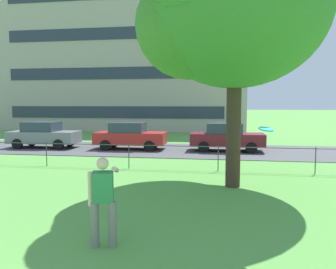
{
  "coord_description": "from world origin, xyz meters",
  "views": [
    {
      "loc": [
        3.74,
        -1.38,
        2.61
      ],
      "look_at": [
        2.2,
        8.16,
        1.74
      ],
      "focal_mm": 36.79,
      "sensor_mm": 36.0,
      "label": 1
    }
  ],
  "objects_px": {
    "tree_large_lawn": "(220,11)",
    "frisbee": "(266,129)",
    "person_thrower": "(103,199)",
    "car_red_right": "(130,136)",
    "car_maroon_center": "(226,137)",
    "car_grey_left": "(44,135)",
    "apartment_building_background": "(134,61)"
  },
  "relations": [
    {
      "from": "apartment_building_background",
      "to": "frisbee",
      "type": "bearing_deg",
      "value": -71.29
    },
    {
      "from": "tree_large_lawn",
      "to": "person_thrower",
      "type": "distance_m",
      "value": 7.09
    },
    {
      "from": "tree_large_lawn",
      "to": "frisbee",
      "type": "distance_m",
      "value": 5.59
    },
    {
      "from": "apartment_building_background",
      "to": "tree_large_lawn",
      "type": "bearing_deg",
      "value": -70.22
    },
    {
      "from": "car_maroon_center",
      "to": "apartment_building_background",
      "type": "bearing_deg",
      "value": 117.74
    },
    {
      "from": "car_grey_left",
      "to": "car_maroon_center",
      "type": "xyz_separation_m",
      "value": [
        10.68,
        0.29,
        0.0
      ]
    },
    {
      "from": "tree_large_lawn",
      "to": "frisbee",
      "type": "bearing_deg",
      "value": -78.32
    },
    {
      "from": "frisbee",
      "to": "car_maroon_center",
      "type": "bearing_deg",
      "value": 92.66
    },
    {
      "from": "car_maroon_center",
      "to": "car_grey_left",
      "type": "bearing_deg",
      "value": -178.44
    },
    {
      "from": "car_grey_left",
      "to": "apartment_building_background",
      "type": "bearing_deg",
      "value": 89.22
    },
    {
      "from": "person_thrower",
      "to": "car_maroon_center",
      "type": "distance_m",
      "value": 13.51
    },
    {
      "from": "tree_large_lawn",
      "to": "frisbee",
      "type": "xyz_separation_m",
      "value": [
        0.92,
        -4.44,
        -3.28
      ]
    },
    {
      "from": "tree_large_lawn",
      "to": "car_maroon_center",
      "type": "height_order",
      "value": "tree_large_lawn"
    },
    {
      "from": "frisbee",
      "to": "apartment_building_background",
      "type": "height_order",
      "value": "apartment_building_background"
    },
    {
      "from": "tree_large_lawn",
      "to": "person_thrower",
      "type": "height_order",
      "value": "tree_large_lawn"
    },
    {
      "from": "person_thrower",
      "to": "apartment_building_background",
      "type": "distance_m",
      "value": 34.7
    },
    {
      "from": "person_thrower",
      "to": "car_grey_left",
      "type": "xyz_separation_m",
      "value": [
        -8.38,
        13.02,
        -0.11
      ]
    },
    {
      "from": "frisbee",
      "to": "car_red_right",
      "type": "distance_m",
      "value": 14.0
    },
    {
      "from": "person_thrower",
      "to": "car_grey_left",
      "type": "distance_m",
      "value": 15.48
    },
    {
      "from": "frisbee",
      "to": "car_grey_left",
      "type": "bearing_deg",
      "value": 132.31
    },
    {
      "from": "car_grey_left",
      "to": "car_maroon_center",
      "type": "height_order",
      "value": "same"
    },
    {
      "from": "person_thrower",
      "to": "car_red_right",
      "type": "relative_size",
      "value": 0.41
    },
    {
      "from": "tree_large_lawn",
      "to": "person_thrower",
      "type": "bearing_deg",
      "value": -111.26
    },
    {
      "from": "tree_large_lawn",
      "to": "frisbee",
      "type": "height_order",
      "value": "tree_large_lawn"
    },
    {
      "from": "person_thrower",
      "to": "car_maroon_center",
      "type": "height_order",
      "value": "person_thrower"
    },
    {
      "from": "frisbee",
      "to": "car_grey_left",
      "type": "distance_m",
      "value": 16.79
    },
    {
      "from": "tree_large_lawn",
      "to": "car_maroon_center",
      "type": "distance_m",
      "value": 9.45
    },
    {
      "from": "car_maroon_center",
      "to": "apartment_building_background",
      "type": "height_order",
      "value": "apartment_building_background"
    },
    {
      "from": "person_thrower",
      "to": "car_red_right",
      "type": "xyz_separation_m",
      "value": [
        -3.15,
        13.2,
        -0.11
      ]
    },
    {
      "from": "tree_large_lawn",
      "to": "car_red_right",
      "type": "bearing_deg",
      "value": 122.27
    },
    {
      "from": "apartment_building_background",
      "to": "person_thrower",
      "type": "bearing_deg",
      "value": -76.25
    },
    {
      "from": "car_grey_left",
      "to": "person_thrower",
      "type": "bearing_deg",
      "value": -57.24
    }
  ]
}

